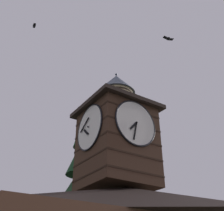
{
  "coord_description": "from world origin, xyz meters",
  "views": [
    {
      "loc": [
        7.98,
        11.56,
        1.87
      ],
      "look_at": [
        -1.29,
        -2.5,
        11.56
      ],
      "focal_mm": 46.87,
      "sensor_mm": 36.0,
      "label": 1
    }
  ],
  "objects": [
    {
      "name": "flying_bird_low",
      "position": [
        -3.24,
        1.39,
        15.47
      ],
      "size": [
        0.77,
        0.35,
        0.16
      ],
      "color": "black"
    },
    {
      "name": "flying_bird_high",
      "position": [
        3.9,
        -5.66,
        18.64
      ],
      "size": [
        0.28,
        0.53,
        0.14
      ],
      "color": "black"
    },
    {
      "name": "clock_tower",
      "position": [
        -1.27,
        -1.97,
        9.15
      ],
      "size": [
        4.45,
        4.45,
        8.0
      ],
      "color": "#422B1E",
      "rests_on": "building_main"
    }
  ]
}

